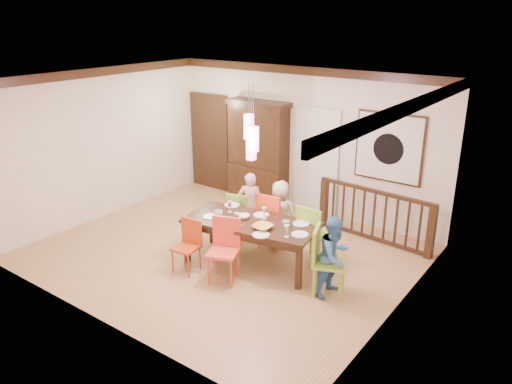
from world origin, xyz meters
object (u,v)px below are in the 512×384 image
Objects in this scene: dining_table at (252,226)px; person_far_left at (250,205)px; china_hutch at (258,153)px; balustrade at (374,214)px; person_far_mid at (280,214)px; person_end_right at (334,256)px; chair_far_left at (241,211)px; chair_end_right at (330,257)px.

person_far_left reaches higher than dining_table.
china_hutch reaches higher than balustrade.
balustrade is 1.69m from person_far_mid.
china_hutch is 1.83× the size of person_end_right.
person_far_left is at bearing 75.93° from person_end_right.
person_end_right is (0.27, -2.02, 0.10)m from balustrade.
chair_end_right is at bearing 147.56° from chair_far_left.
chair_far_left is 0.72× the size of person_far_left.
balustrade is 1.86× the size of person_far_mid.
china_hutch is 1.80m from person_far_left.
chair_end_right is 0.07m from person_end_right.
person_far_mid reaches higher than chair_far_left.
chair_end_right is 0.46× the size of china_hutch.
chair_end_right is 0.85× the size of person_far_mid.
person_end_right is at bearing -77.59° from balustrade.
person_far_mid is (1.55, -1.51, -0.50)m from china_hutch.
person_far_mid is at bearing 149.00° from person_far_left.
china_hutch is at bearing -57.54° from person_far_mid.
person_far_mid is (-1.22, -1.16, 0.09)m from balustrade.
china_hutch is at bearing 31.02° from chair_end_right.
person_far_mid is 0.99× the size of person_end_right.
person_far_left is (0.12, 0.12, 0.11)m from chair_far_left.
dining_table is at bearing 98.35° from person_far_left.
chair_end_right is at bearing 134.94° from person_far_mid.
chair_end_right is at bearing 127.07° from person_far_left.
dining_table is 1.86× the size of person_far_left.
china_hutch is 1.84× the size of person_far_mid.
china_hutch is 3.89m from person_end_right.
chair_far_left is 0.79m from person_far_mid.
china_hutch is 2.22m from person_far_mid.
chair_far_left is at bearing -143.06° from balustrade.
person_far_left is (0.89, -1.49, -0.49)m from china_hutch.
china_hutch is 1.81× the size of person_far_left.
chair_end_right is at bearing -12.49° from dining_table.
balustrade is (1.23, 1.98, -0.17)m from dining_table.
dining_table is at bearing 96.59° from person_end_right.
chair_far_left is at bearing -64.35° from china_hutch.
dining_table is at bearing 66.94° from chair_end_right.
dining_table is 0.82m from person_far_mid.
dining_table is 2.33m from balustrade.
balustrade is (2.77, -0.35, -0.60)m from china_hutch.
balustrade is at bearing -160.62° from chair_far_left.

